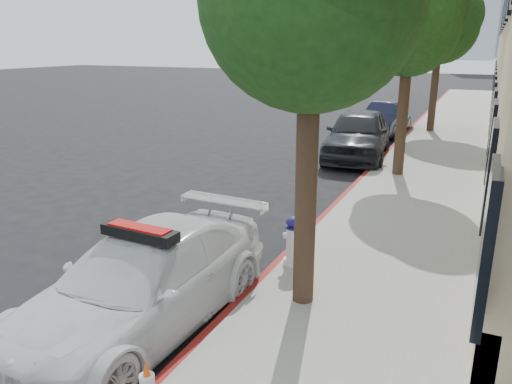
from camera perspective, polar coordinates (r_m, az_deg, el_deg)
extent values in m
plane|color=black|center=(10.30, -6.22, -4.63)|extent=(120.00, 120.00, 0.00)
cube|color=gray|center=(18.61, 20.02, 4.37)|extent=(3.20, 50.00, 0.15)
cube|color=maroon|center=(18.79, 15.35, 4.89)|extent=(0.12, 50.00, 0.15)
cylinder|color=black|center=(6.82, 5.72, 0.16)|extent=(0.30, 0.30, 3.30)
sphere|color=#143611|center=(6.94, 4.25, 18.46)|extent=(2.10, 2.10, 2.10)
cylinder|color=black|center=(14.48, 16.36, 8.16)|extent=(0.30, 0.30, 3.19)
sphere|color=#143611|center=(14.35, 17.17, 17.64)|extent=(2.60, 2.60, 2.60)
sphere|color=#143611|center=(14.02, 18.84, 19.18)|extent=(2.08, 2.08, 2.08)
sphere|color=#143611|center=(14.70, 15.84, 16.54)|extent=(1.95, 1.95, 1.95)
cylinder|color=black|center=(22.37, 19.68, 10.95)|extent=(0.30, 0.30, 3.41)
sphere|color=#143611|center=(22.30, 20.33, 17.35)|extent=(3.00, 3.00, 3.00)
sphere|color=#143611|center=(21.98, 21.46, 18.31)|extent=(2.40, 2.40, 2.40)
sphere|color=#143611|center=(22.63, 19.41, 16.65)|extent=(2.25, 2.25, 2.25)
imported|color=white|center=(6.96, -12.76, -10.03)|extent=(2.05, 4.58, 1.30)
cube|color=black|center=(6.67, -13.15, -4.55)|extent=(1.11, 0.34, 0.14)
cube|color=#A50A07|center=(6.65, -13.18, -4.07)|extent=(0.91, 0.27, 0.06)
imported|color=black|center=(17.02, 11.58, 6.51)|extent=(2.50, 4.99, 1.63)
imported|color=black|center=(21.75, 14.62, 8.07)|extent=(1.72, 4.13, 1.33)
cylinder|color=silver|center=(8.49, 4.26, -7.92)|extent=(0.33, 0.33, 0.10)
cylinder|color=silver|center=(8.36, 4.30, -5.85)|extent=(0.25, 0.25, 0.56)
ellipsoid|color=navy|center=(8.22, 4.36, -3.43)|extent=(0.27, 0.27, 0.19)
cylinder|color=silver|center=(8.31, 4.32, -5.03)|extent=(0.36, 0.19, 0.10)
cylinder|color=silver|center=(8.31, 4.32, -5.03)|extent=(0.15, 0.21, 0.10)
cylinder|color=white|center=(5.23, -12.35, -20.23)|extent=(0.15, 0.15, 0.10)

